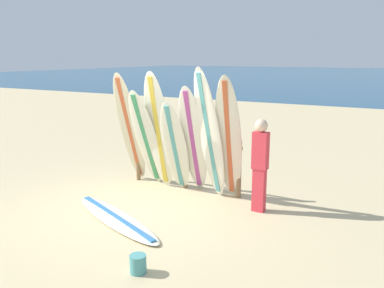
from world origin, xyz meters
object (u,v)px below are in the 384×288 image
object	(u,v)px
surfboard_leaning_center_left	(159,131)
surfboard_leaning_far_right	(229,139)
surfboard_leaning_far_left	(130,129)
surfboard_leaning_center	(175,147)
surfboard_leaning_center_right	(193,141)
surfboard_leaning_right	(210,135)
surfboard_rack	(185,154)
sand_bucket	(138,264)
surfboard_leaning_left	(146,138)
beachgoer_standing	(260,161)
surfboard_lying_on_sand	(116,218)

from	to	relation	value
surfboard_leaning_center_left	surfboard_leaning_far_right	xyz separation A→B (m)	(1.57, 0.01, -0.01)
surfboard_leaning_far_left	surfboard_leaning_center	distance (m)	1.20
surfboard_leaning_center	surfboard_leaning_center_right	xyz separation A→B (m)	(0.36, 0.10, 0.15)
surfboard_leaning_center_right	surfboard_leaning_right	world-z (taller)	surfboard_leaning_right
surfboard_leaning_far_left	surfboard_leaning_center	bearing A→B (deg)	-3.40
surfboard_rack	surfboard_leaning_center_left	size ratio (longest dim) A/B	1.03
sand_bucket	surfboard_leaning_center	bearing A→B (deg)	112.59
surfboard_leaning_far_left	surfboard_leaning_left	bearing A→B (deg)	1.54
surfboard_rack	surfboard_leaning_far_right	xyz separation A→B (m)	(1.14, -0.32, 0.49)
surfboard_rack	sand_bucket	xyz separation A→B (m)	(1.22, -3.33, -0.61)
surfboard_leaning_center_right	sand_bucket	world-z (taller)	surfboard_leaning_center_right
surfboard_leaning_center_left	surfboard_leaning_center	distance (m)	0.51
beachgoer_standing	surfboard_leaning_center_left	bearing A→B (deg)	175.57
surfboard_leaning_center_left	surfboard_rack	bearing A→B (deg)	37.77
surfboard_leaning_center	beachgoer_standing	size ratio (longest dim) A/B	1.15
surfboard_leaning_left	sand_bucket	world-z (taller)	surfboard_leaning_left
surfboard_leaning_left	surfboard_leaning_center	world-z (taller)	surfboard_leaning_left
surfboard_leaning_center_left	surfboard_leaning_center_right	world-z (taller)	surfboard_leaning_center_left
surfboard_lying_on_sand	surfboard_leaning_right	bearing A→B (deg)	60.43
surfboard_lying_on_sand	surfboard_leaning_far_left	bearing A→B (deg)	119.66
surfboard_leaning_center	beachgoer_standing	xyz separation A→B (m)	(1.84, -0.12, -0.04)
surfboard_rack	surfboard_leaning_center	bearing A→B (deg)	-91.00
beachgoer_standing	surfboard_leaning_far_left	bearing A→B (deg)	176.42
surfboard_leaning_far_left	surfboard_leaning_left	size ratio (longest dim) A/B	1.16
surfboard_leaning_center	sand_bucket	distance (m)	3.30
surfboard_leaning_center	surfboard_leaning_right	distance (m)	0.86
surfboard_leaning_left	sand_bucket	size ratio (longest dim) A/B	8.68
surfboard_leaning_left	surfboard_leaning_center_right	distance (m)	1.12
surfboard_leaning_center_right	surfboard_leaning_center	bearing A→B (deg)	-164.32
sand_bucket	beachgoer_standing	bearing A→B (deg)	77.74
surfboard_leaning_center	surfboard_leaning_far_right	world-z (taller)	surfboard_leaning_far_right
surfboard_leaning_far_right	beachgoer_standing	size ratio (longest dim) A/B	1.45
surfboard_lying_on_sand	surfboard_leaning_center_left	bearing A→B (deg)	98.45
surfboard_leaning_center_right	surfboard_lying_on_sand	bearing A→B (deg)	-106.05
surfboard_leaning_far_left	surfboard_leaning_center	size ratio (longest dim) A/B	1.27
surfboard_leaning_center_left	surfboard_lying_on_sand	world-z (taller)	surfboard_leaning_center_left
surfboard_leaning_center_left	beachgoer_standing	size ratio (longest dim) A/B	1.47
surfboard_rack	surfboard_leaning_center_right	world-z (taller)	surfboard_leaning_center_right
surfboard_leaning_far_right	surfboard_rack	bearing A→B (deg)	164.21
surfboard_leaning_far_left	surfboard_leaning_center_left	world-z (taller)	surfboard_leaning_center_left
surfboard_leaning_center	surfboard_leaning_center_left	bearing A→B (deg)	172.43
surfboard_rack	surfboard_leaning_center	world-z (taller)	surfboard_leaning_center
surfboard_leaning_right	beachgoer_standing	world-z (taller)	surfboard_leaning_right
sand_bucket	surfboard_lying_on_sand	bearing A→B (deg)	138.29
surfboard_leaning_left	surfboard_leaning_right	world-z (taller)	surfboard_leaning_right
surfboard_leaning_left	surfboard_leaning_right	distance (m)	1.57
surfboard_rack	surfboard_leaning_far_left	xyz separation A→B (m)	(-1.18, -0.32, 0.50)
surfboard_leaning_center_right	surfboard_leaning_right	distance (m)	0.48
surfboard_rack	surfboard_leaning_center	distance (m)	0.45
surfboard_leaning_center_left	beachgoer_standing	bearing A→B (deg)	-4.43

